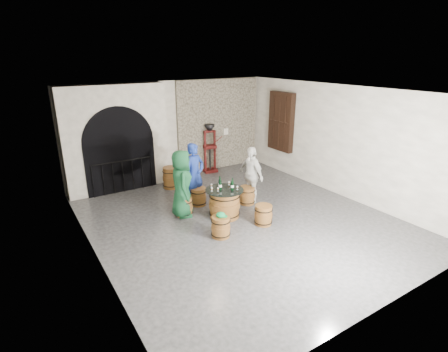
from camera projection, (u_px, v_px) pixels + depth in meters
ground at (239, 219)px, 8.95m from camera, size 8.00×8.00×0.00m
wall_back at (171, 130)px, 11.60m from camera, size 8.00×0.00×8.00m
wall_front at (392, 224)px, 5.23m from camera, size 8.00×0.00×8.00m
wall_left at (89, 187)px, 6.65m from camera, size 0.00×8.00×8.00m
wall_right at (338, 141)px, 10.18m from camera, size 0.00×8.00×8.00m
ceiling at (241, 91)px, 7.88m from camera, size 8.00×8.00×0.00m
stone_facing_panel at (218, 125)px, 12.46m from camera, size 3.20×0.12×3.18m
arched_opening at (117, 139)px, 10.44m from camera, size 3.10×0.60×3.19m
shuttered_window at (281, 122)px, 11.97m from camera, size 0.23×1.10×2.00m
barrel_table at (224, 203)px, 8.97m from camera, size 0.98×0.98×0.75m
barrel_stool_left at (184, 206)px, 9.08m from camera, size 0.45×0.45×0.50m
barrel_stool_far at (198, 196)px, 9.72m from camera, size 0.45×0.45×0.50m
barrel_stool_right at (247, 195)px, 9.80m from camera, size 0.45×0.45×0.50m
barrel_stool_near_right at (263, 215)px, 8.60m from camera, size 0.45×0.45×0.50m
barrel_stool_near_left at (221, 227)px, 8.02m from camera, size 0.45×0.45×0.50m
green_cap at (221, 215)px, 7.92m from camera, size 0.25×0.21×0.12m
person_green at (182, 184)px, 8.88m from camera, size 0.82×1.00×1.76m
person_blue at (195, 174)px, 9.61m from camera, size 0.72×0.57×1.74m
person_white at (251, 175)px, 9.74m from camera, size 0.44×0.97×1.62m
wine_bottle_left at (220, 185)px, 8.80m from camera, size 0.08×0.08×0.32m
wine_bottle_center at (232, 185)px, 8.77m from camera, size 0.08×0.08×0.32m
wine_bottle_right at (220, 183)px, 8.89m from camera, size 0.08×0.08×0.32m
tasting_glass_a at (218, 189)px, 8.72m from camera, size 0.05×0.05×0.10m
tasting_glass_b at (232, 186)px, 8.94m from camera, size 0.05×0.05×0.10m
tasting_glass_c at (211, 185)px, 8.98m from camera, size 0.05×0.05×0.10m
tasting_glass_d at (229, 183)px, 9.14m from camera, size 0.05×0.05×0.10m
tasting_glass_e at (237, 188)px, 8.83m from camera, size 0.05×0.05×0.10m
tasting_glass_f at (212, 189)px, 8.72m from camera, size 0.05×0.05×0.10m
side_barrel at (171, 178)px, 10.94m from camera, size 0.51×0.51×0.67m
corking_press at (210, 145)px, 12.22m from camera, size 0.71×0.44×1.71m
control_box at (225, 131)px, 12.61m from camera, size 0.18×0.10×0.22m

